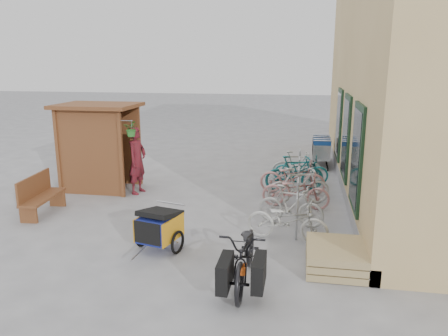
% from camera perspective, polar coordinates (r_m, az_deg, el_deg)
% --- Properties ---
extents(ground, '(80.00, 80.00, 0.00)m').
position_cam_1_polar(ground, '(9.62, -4.57, -7.77)').
color(ground, '#9C9D9F').
extents(kiosk, '(2.49, 1.65, 2.40)m').
position_cam_1_polar(kiosk, '(12.60, -16.37, 4.20)').
color(kiosk, brown).
rests_on(kiosk, ground).
extents(bike_rack, '(0.05, 5.35, 0.86)m').
position_cam_1_polar(bike_rack, '(11.44, 9.72, -1.68)').
color(bike_rack, '#A5A8AD').
rests_on(bike_rack, ground).
extents(pallet_stack, '(1.00, 1.20, 0.40)m').
position_cam_1_polar(pallet_stack, '(7.99, 14.36, -11.19)').
color(pallet_stack, tan).
rests_on(pallet_stack, ground).
extents(bench, '(0.58, 1.52, 0.94)m').
position_cam_1_polar(bench, '(11.14, -22.94, -3.21)').
color(bench, brown).
rests_on(bench, ground).
extents(shopping_carts, '(0.59, 1.97, 1.05)m').
position_cam_1_polar(shopping_carts, '(15.52, 12.54, 2.60)').
color(shopping_carts, silver).
rests_on(shopping_carts, ground).
extents(child_trailer, '(0.93, 1.47, 0.85)m').
position_cam_1_polar(child_trailer, '(8.47, -8.47, -7.52)').
color(child_trailer, '#1B2B99').
rests_on(child_trailer, ground).
extents(cargo_bike, '(0.69, 1.96, 1.03)m').
position_cam_1_polar(cargo_bike, '(7.11, 2.88, -11.34)').
color(cargo_bike, black).
rests_on(cargo_bike, ground).
extents(person_kiosk, '(0.55, 0.73, 1.83)m').
position_cam_1_polar(person_kiosk, '(12.05, -11.27, 0.99)').
color(person_kiosk, maroon).
rests_on(person_kiosk, ground).
extents(bike_0, '(1.74, 0.91, 0.87)m').
position_cam_1_polar(bike_0, '(8.85, 8.28, -6.80)').
color(bike_0, beige).
rests_on(bike_0, ground).
extents(bike_1, '(1.55, 0.78, 0.90)m').
position_cam_1_polar(bike_1, '(9.72, 8.71, -4.86)').
color(bike_1, beige).
rests_on(bike_1, ground).
extents(bike_2, '(1.71, 0.74, 0.87)m').
position_cam_1_polar(bike_2, '(10.85, 9.34, -2.96)').
color(bike_2, tan).
rests_on(bike_2, ground).
extents(bike_3, '(1.65, 0.86, 0.95)m').
position_cam_1_polar(bike_3, '(11.13, 9.73, -2.34)').
color(bike_3, beige).
rests_on(bike_3, ground).
extents(bike_4, '(1.80, 0.70, 0.93)m').
position_cam_1_polar(bike_4, '(11.99, 8.94, -1.20)').
color(bike_4, tan).
rests_on(bike_4, ground).
extents(bike_5, '(1.73, 0.90, 1.00)m').
position_cam_1_polar(bike_5, '(12.29, 9.21, -0.67)').
color(bike_5, '#1B686E').
rests_on(bike_5, ground).
extents(bike_6, '(1.63, 0.65, 0.84)m').
position_cam_1_polar(bike_6, '(13.10, 10.03, -0.17)').
color(bike_6, '#1B686E').
rests_on(bike_6, ground).
extents(bike_7, '(1.54, 0.64, 0.90)m').
position_cam_1_polar(bike_7, '(13.40, 9.46, 0.31)').
color(bike_7, beige).
rests_on(bike_7, ground).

